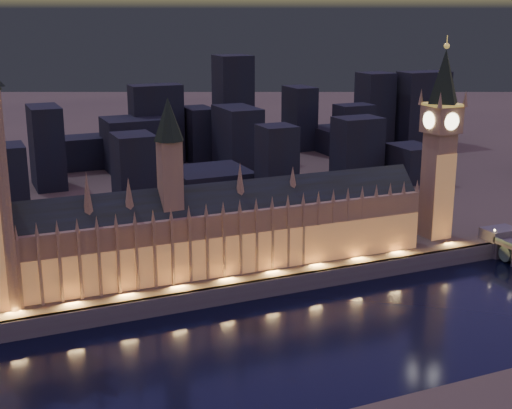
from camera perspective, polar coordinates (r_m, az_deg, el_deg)
name	(u,v)px	position (r m, az deg, el deg)	size (l,w,h in m)	color
ground_plane	(302,336)	(277.65, 3.67, -10.49)	(2000.00, 2000.00, 0.00)	black
north_bank	(70,127)	(759.42, -14.64, 6.04)	(2000.00, 960.00, 8.00)	#433A30
embankment_wall	(258,289)	(309.78, 0.19, -6.81)	(2000.00, 2.50, 8.00)	#50454A
palace_of_westminster	(214,230)	(315.90, -3.41, -2.08)	(202.00, 23.24, 78.00)	#8E6B58
elizabeth_tower	(441,128)	(365.53, 14.59, 5.93)	(18.00, 18.00, 100.83)	#8E6B58
city_backdrop	(192,142)	(501.74, -5.13, 5.01)	(475.79, 215.63, 78.34)	black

